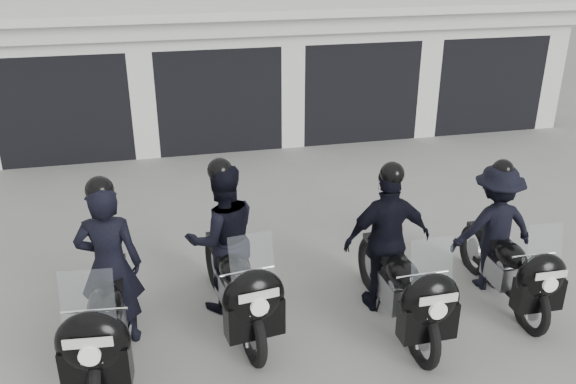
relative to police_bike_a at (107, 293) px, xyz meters
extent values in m
plane|color=gray|center=(2.04, 1.02, -0.84)|extent=(80.00, 80.00, 0.00)
cube|color=white|center=(2.04, 9.52, 0.56)|extent=(16.00, 6.00, 2.80)
cube|color=white|center=(2.04, 6.27, 1.81)|extent=(16.40, 0.12, 0.40)
cube|color=black|center=(2.04, 6.50, -0.72)|extent=(16.00, 0.06, 0.24)
cube|color=black|center=(-1.06, 7.72, 0.26)|extent=(2.60, 2.60, 2.20)
cube|color=white|center=(-1.06, 6.67, 1.66)|extent=(2.60, 0.50, 0.60)
cube|color=white|center=(0.49, 6.67, 0.56)|extent=(0.50, 0.50, 2.80)
cube|color=black|center=(2.04, 7.72, 0.26)|extent=(2.60, 2.60, 2.20)
cube|color=white|center=(2.04, 6.67, 1.66)|extent=(2.60, 0.50, 0.60)
cube|color=white|center=(3.59, 6.67, 0.56)|extent=(0.50, 0.50, 2.80)
cube|color=black|center=(5.14, 7.72, 0.26)|extent=(2.60, 2.60, 2.20)
cube|color=white|center=(5.14, 6.67, 1.66)|extent=(2.60, 0.50, 0.60)
cube|color=white|center=(6.69, 6.67, 0.56)|extent=(0.50, 0.50, 2.80)
cube|color=black|center=(8.24, 7.72, 0.26)|extent=(2.60, 2.60, 2.20)
cube|color=white|center=(8.24, 6.67, 1.66)|extent=(2.60, 0.50, 0.60)
cube|color=white|center=(9.79, 6.67, 0.56)|extent=(0.50, 0.50, 2.80)
cube|color=#193B15|center=(2.04, 13.52, 1.31)|extent=(20.00, 2.00, 4.30)
cylinder|color=black|center=(5.04, 15.02, 0.81)|extent=(0.24, 0.24, 3.30)
cylinder|color=black|center=(9.54, 15.02, 0.81)|extent=(0.24, 0.24, 3.30)
torus|color=black|center=(-0.08, -0.80, -0.49)|extent=(0.20, 0.82, 0.82)
torus|color=black|center=(0.08, 0.80, -0.49)|extent=(0.20, 0.82, 0.82)
cube|color=#9E9EA3|center=(0.00, 0.02, -0.41)|extent=(0.35, 0.64, 0.36)
cube|color=black|center=(0.00, 0.00, -0.59)|extent=(0.23, 1.46, 0.07)
ellipsoid|color=black|center=(-0.02, -0.17, -0.03)|extent=(0.42, 0.68, 0.32)
cube|color=black|center=(0.03, 0.31, -0.01)|extent=(0.35, 0.64, 0.11)
ellipsoid|color=black|center=(-0.09, -0.89, 0.03)|extent=(0.74, 0.44, 0.67)
cube|color=black|center=(-0.09, -0.89, -0.22)|extent=(0.67, 0.31, 0.45)
cube|color=#B2BFC6|center=(-0.08, -0.86, 0.48)|extent=(0.50, 0.18, 0.57)
cylinder|color=silver|center=(-0.07, -0.67, 0.24)|extent=(0.63, 0.09, 0.03)
cube|color=white|center=(-0.11, -1.08, 0.17)|extent=(0.45, 0.06, 0.10)
cube|color=white|center=(-0.10, -1.05, -0.03)|extent=(0.20, 0.04, 0.11)
imported|color=black|center=(0.03, 0.33, 0.14)|extent=(0.76, 0.54, 1.96)
sphere|color=black|center=(0.03, 0.33, 1.06)|extent=(0.30, 0.30, 0.30)
torus|color=black|center=(1.51, -0.37, -0.50)|extent=(0.23, 0.80, 0.80)
torus|color=black|center=(1.29, 1.19, -0.50)|extent=(0.23, 0.80, 0.80)
cube|color=#9E9EA3|center=(1.40, 0.43, -0.42)|extent=(0.36, 0.63, 0.35)
cube|color=black|center=(1.40, 0.41, -0.60)|extent=(0.28, 1.41, 0.07)
ellipsoid|color=black|center=(1.42, 0.25, -0.05)|extent=(0.44, 0.67, 0.31)
cube|color=black|center=(1.36, 0.71, -0.03)|extent=(0.36, 0.63, 0.11)
ellipsoid|color=black|center=(1.52, -0.45, 0.01)|extent=(0.73, 0.45, 0.65)
cube|color=black|center=(1.52, -0.45, -0.24)|extent=(0.66, 0.33, 0.44)
cube|color=#B2BFC6|center=(1.52, -0.42, 0.45)|extent=(0.49, 0.19, 0.56)
cylinder|color=silver|center=(1.49, -0.24, 0.21)|extent=(0.61, 0.12, 0.03)
cube|color=white|center=(1.55, -0.64, 0.14)|extent=(0.43, 0.08, 0.10)
cube|color=white|center=(1.54, -0.60, -0.05)|extent=(0.20, 0.04, 0.11)
imported|color=black|center=(1.35, 0.73, 0.12)|extent=(1.02, 0.85, 1.91)
sphere|color=black|center=(1.35, 0.73, 1.01)|extent=(0.29, 0.29, 0.29)
torus|color=black|center=(3.32, -0.82, -0.51)|extent=(0.13, 0.78, 0.78)
torus|color=black|center=(3.29, 0.72, -0.51)|extent=(0.13, 0.78, 0.78)
cube|color=#9E9EA3|center=(3.31, -0.03, -0.43)|extent=(0.29, 0.59, 0.34)
cube|color=black|center=(3.31, -0.05, -0.60)|extent=(0.11, 1.39, 0.06)
ellipsoid|color=black|center=(3.31, -0.21, -0.07)|extent=(0.36, 0.62, 0.31)
cube|color=black|center=(3.30, 0.25, -0.05)|extent=(0.29, 0.59, 0.11)
ellipsoid|color=black|center=(3.32, -0.90, -0.01)|extent=(0.68, 0.36, 0.64)
cube|color=black|center=(3.32, -0.90, -0.25)|extent=(0.62, 0.25, 0.43)
cube|color=#B2BFC6|center=(3.32, -0.87, 0.42)|extent=(0.47, 0.13, 0.54)
cylinder|color=silver|center=(3.32, -0.69, 0.19)|extent=(0.60, 0.04, 0.03)
cube|color=white|center=(3.33, -1.08, 0.12)|extent=(0.43, 0.02, 0.10)
cube|color=white|center=(3.33, -1.05, -0.07)|extent=(0.19, 0.02, 0.11)
imported|color=black|center=(3.30, 0.27, 0.10)|extent=(1.11, 0.64, 1.87)
sphere|color=black|center=(3.30, 0.27, 0.97)|extent=(0.29, 0.29, 0.29)
torus|color=black|center=(4.83, -0.57, -0.53)|extent=(0.12, 0.72, 0.72)
torus|color=black|center=(4.85, 0.84, -0.53)|extent=(0.12, 0.72, 0.72)
cube|color=#9E9EA3|center=(4.84, 0.15, -0.47)|extent=(0.26, 0.54, 0.31)
cube|color=black|center=(4.84, 0.13, -0.62)|extent=(0.10, 1.28, 0.06)
ellipsoid|color=black|center=(4.84, -0.01, -0.13)|extent=(0.33, 0.57, 0.28)
cube|color=black|center=(4.84, 0.41, -0.11)|extent=(0.26, 0.54, 0.10)
ellipsoid|color=black|center=(4.83, -0.65, -0.07)|extent=(0.62, 0.33, 0.59)
cube|color=black|center=(4.83, -0.65, -0.30)|extent=(0.57, 0.23, 0.39)
cube|color=#B2BFC6|center=(4.83, -0.62, 0.32)|extent=(0.43, 0.12, 0.50)
cylinder|color=silver|center=(4.83, -0.45, 0.10)|extent=(0.55, 0.04, 0.03)
cube|color=white|center=(4.82, -0.82, 0.05)|extent=(0.39, 0.02, 0.09)
cube|color=white|center=(4.82, -0.79, -0.13)|extent=(0.18, 0.02, 0.10)
imported|color=black|center=(4.84, 0.43, 0.02)|extent=(1.12, 0.59, 1.72)
sphere|color=black|center=(4.84, 0.43, 0.83)|extent=(0.27, 0.27, 0.27)
camera|label=1|loc=(0.65, -5.85, 3.61)|focal=38.00mm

